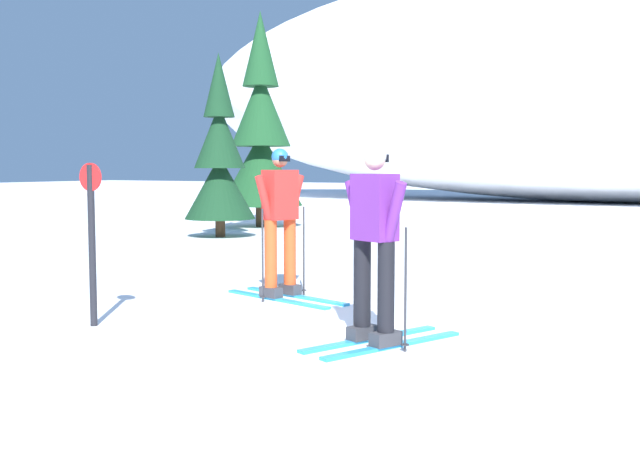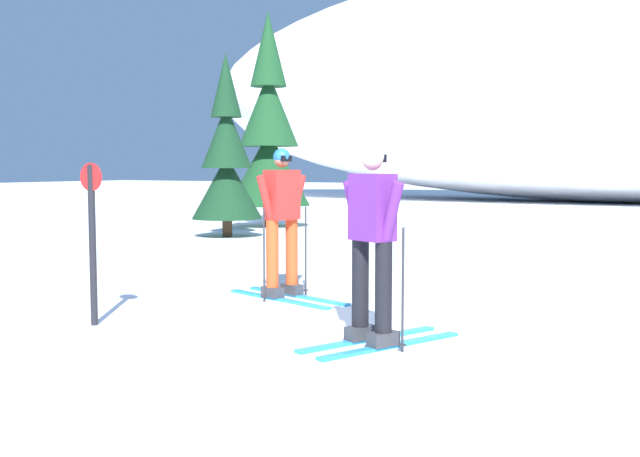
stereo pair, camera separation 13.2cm
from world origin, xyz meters
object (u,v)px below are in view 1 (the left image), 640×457
(skier_purple_jacket, at_px, (375,241))
(pine_tree_center_left, at_px, (220,161))
(skier_red_jacket, at_px, (281,220))
(trail_marker_post, at_px, (92,235))
(pine_tree_far_left, at_px, (261,137))

(skier_purple_jacket, height_order, pine_tree_center_left, pine_tree_center_left)
(skier_purple_jacket, distance_m, skier_red_jacket, 2.62)
(skier_purple_jacket, distance_m, trail_marker_post, 2.88)
(pine_tree_far_left, distance_m, trail_marker_post, 12.62)
(pine_tree_far_left, bearing_deg, skier_red_jacket, -56.14)
(pine_tree_far_left, bearing_deg, skier_purple_jacket, -53.09)
(pine_tree_center_left, bearing_deg, skier_purple_jacket, -46.98)
(skier_purple_jacket, height_order, pine_tree_far_left, pine_tree_far_left)
(skier_red_jacket, bearing_deg, pine_tree_far_left, 123.86)
(skier_purple_jacket, bearing_deg, pine_tree_center_left, 133.02)
(pine_tree_far_left, distance_m, pine_tree_center_left, 3.08)
(skier_red_jacket, xyz_separation_m, pine_tree_far_left, (-6.11, 9.10, 1.42))
(skier_red_jacket, distance_m, trail_marker_post, 2.41)
(skier_red_jacket, xyz_separation_m, trail_marker_post, (-0.83, -2.27, -0.03))
(pine_tree_far_left, bearing_deg, trail_marker_post, -65.08)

